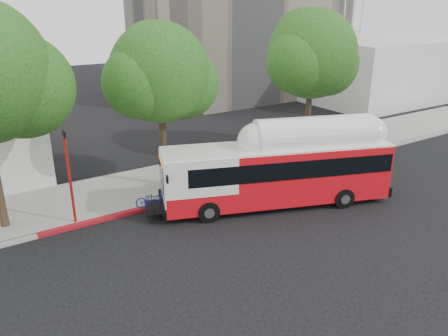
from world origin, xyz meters
name	(u,v)px	position (x,y,z in m)	size (l,w,h in m)	color
ground	(244,226)	(0.00, 0.00, 0.00)	(120.00, 120.00, 0.00)	black
sidewalk	(178,178)	(0.00, 6.50, 0.07)	(60.00, 5.00, 0.15)	gray
curb_strip	(201,194)	(0.00, 3.90, 0.07)	(60.00, 0.30, 0.15)	gray
red_curb_segment	(147,208)	(-3.00, 3.90, 0.08)	(10.00, 0.32, 0.16)	maroon
street_tree_mid	(167,76)	(-0.59, 6.06, 5.91)	(5.75, 5.00, 8.62)	#2D2116
street_tree_right	(316,57)	(9.44, 5.86, 6.26)	(6.21, 5.40, 9.18)	#2D2116
horizon_block	(389,68)	(30.00, 16.00, 3.00)	(20.00, 12.00, 6.00)	silver
transit_bus	(278,173)	(2.67, 0.98, 1.63)	(11.78, 5.94, 3.49)	red
signal_pole	(70,179)	(-6.30, 4.19, 2.23)	(0.12, 0.41, 4.34)	#A91912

